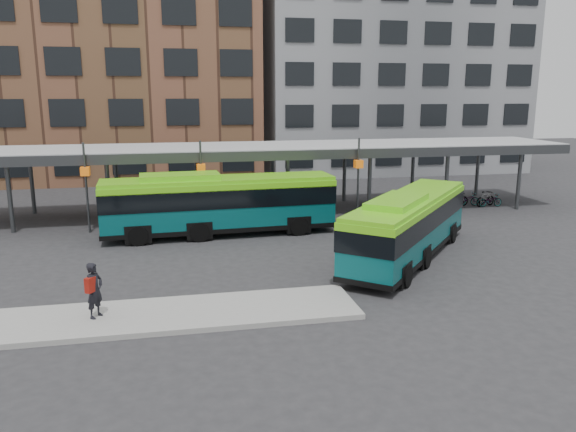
% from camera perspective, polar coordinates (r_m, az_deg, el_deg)
% --- Properties ---
extents(ground, '(120.00, 120.00, 0.00)m').
position_cam_1_polar(ground, '(22.70, 0.44, -6.42)').
color(ground, '#28282B').
rests_on(ground, ground).
extents(boarding_island, '(14.00, 3.00, 0.18)m').
position_cam_1_polar(boarding_island, '(19.42, -13.91, -9.87)').
color(boarding_island, gray).
rests_on(boarding_island, ground).
extents(canopy, '(40.00, 6.53, 4.80)m').
position_cam_1_polar(canopy, '(34.32, -4.22, 6.69)').
color(canopy, '#999B9E').
rests_on(canopy, ground).
extents(building_brick, '(26.00, 14.00, 22.00)m').
position_cam_1_polar(building_brick, '(53.39, -18.33, 15.80)').
color(building_brick, brown).
rests_on(building_brick, ground).
extents(building_grey, '(24.00, 14.00, 20.00)m').
position_cam_1_polar(building_grey, '(56.89, 9.74, 14.98)').
color(building_grey, slate).
rests_on(building_grey, ground).
extents(bus_front, '(9.03, 9.93, 3.06)m').
position_cam_1_polar(bus_front, '(25.67, 12.17, -0.77)').
color(bus_front, '#074C4E').
rests_on(bus_front, ground).
extents(bus_rear, '(12.09, 3.15, 3.30)m').
position_cam_1_polar(bus_rear, '(29.46, -7.06, 1.37)').
color(bus_rear, '#074C4E').
rests_on(bus_rear, ground).
extents(pedestrian, '(0.73, 0.80, 1.84)m').
position_cam_1_polar(pedestrian, '(19.29, -19.07, -7.11)').
color(pedestrian, black).
rests_on(pedestrian, boarding_island).
extents(bike_rack, '(6.34, 1.50, 1.00)m').
position_cam_1_polar(bike_rack, '(38.23, 16.45, 1.58)').
color(bike_rack, slate).
rests_on(bike_rack, ground).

